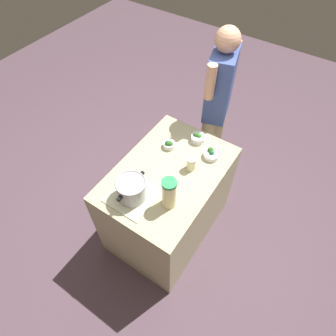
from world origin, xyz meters
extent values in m
plane|color=#55404B|center=(0.00, 0.00, 0.00)|extent=(8.00, 8.00, 0.00)
cube|color=tan|center=(0.00, 0.00, 0.44)|extent=(1.09, 0.76, 0.88)
cube|color=beige|center=(-0.33, 0.09, 0.89)|extent=(0.32, 0.32, 0.01)
cylinder|color=#B7B7BC|center=(-0.33, 0.09, 0.97)|extent=(0.21, 0.21, 0.16)
torus|color=#99999E|center=(-0.33, 0.09, 1.05)|extent=(0.22, 0.22, 0.01)
cube|color=black|center=(-0.45, 0.09, 1.01)|extent=(0.04, 0.02, 0.02)
cube|color=black|center=(-0.20, 0.09, 1.01)|extent=(0.04, 0.02, 0.02)
cylinder|color=beige|center=(-0.23, -0.16, 1.00)|extent=(0.10, 0.10, 0.24)
cylinder|color=green|center=(-0.23, -0.16, 1.13)|extent=(0.11, 0.11, 0.02)
ellipsoid|color=yellow|center=(-0.22, -0.16, 1.06)|extent=(0.04, 0.04, 0.01)
cylinder|color=beige|center=(0.13, -0.13, 0.93)|extent=(0.07, 0.07, 0.10)
cylinder|color=#B2AD99|center=(0.13, -0.13, 0.99)|extent=(0.08, 0.08, 0.01)
cylinder|color=silver|center=(0.32, -0.20, 0.90)|extent=(0.13, 0.13, 0.04)
ellipsoid|color=#2E691F|center=(0.34, -0.18, 0.93)|extent=(0.05, 0.05, 0.06)
ellipsoid|color=#227233|center=(0.32, -0.20, 0.93)|extent=(0.04, 0.04, 0.05)
cylinder|color=silver|center=(0.23, 0.14, 0.90)|extent=(0.10, 0.10, 0.04)
ellipsoid|color=#2F6929|center=(0.21, 0.15, 0.93)|extent=(0.05, 0.05, 0.05)
ellipsoid|color=#33662C|center=(0.22, 0.13, 0.92)|extent=(0.05, 0.05, 0.06)
cylinder|color=silver|center=(0.42, -0.02, 0.91)|extent=(0.12, 0.12, 0.05)
ellipsoid|color=#36812C|center=(0.42, -0.03, 0.93)|extent=(0.04, 0.04, 0.05)
ellipsoid|color=#3A6628|center=(0.42, 0.00, 0.93)|extent=(0.05, 0.05, 0.05)
ellipsoid|color=#246928|center=(0.43, -0.01, 0.93)|extent=(0.04, 0.04, 0.05)
cylinder|color=tan|center=(0.75, 0.03, 0.43)|extent=(0.14, 0.14, 0.85)
cylinder|color=tan|center=(0.95, 0.03, 0.43)|extent=(0.14, 0.14, 0.85)
cube|color=#3D5196|center=(0.85, 0.03, 1.16)|extent=(0.38, 0.29, 0.61)
sphere|color=#DFA481|center=(0.85, 0.03, 1.57)|extent=(0.20, 0.20, 0.20)
cylinder|color=#DFA481|center=(0.64, 0.03, 1.32)|extent=(0.08, 0.08, 0.30)
cylinder|color=#DFA481|center=(1.06, 0.03, 1.32)|extent=(0.08, 0.08, 0.30)
camera|label=1|loc=(-1.14, -0.76, 2.66)|focal=30.97mm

